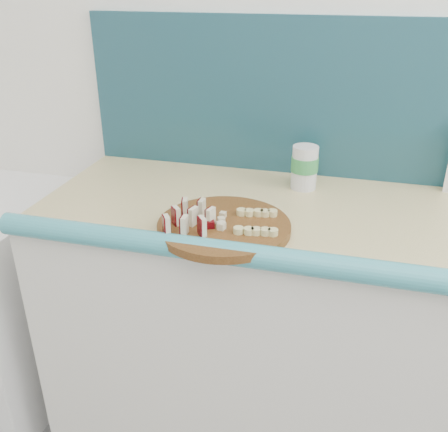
% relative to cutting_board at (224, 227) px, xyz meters
% --- Properties ---
extents(kitchen_counter, '(2.20, 0.63, 0.91)m').
position_rel_cutting_board_xyz_m(kitchen_counter, '(0.52, 0.19, -0.46)').
color(kitchen_counter, white).
rests_on(kitchen_counter, ground).
extents(backsplash, '(2.20, 0.02, 0.50)m').
position_rel_cutting_board_xyz_m(backsplash, '(0.52, 0.48, 0.24)').
color(backsplash, teal).
rests_on(backsplash, kitchen_counter).
extents(cutting_board, '(0.40, 0.40, 0.02)m').
position_rel_cutting_board_xyz_m(cutting_board, '(0.00, 0.00, 0.00)').
color(cutting_board, '#45250E').
rests_on(cutting_board, kitchen_counter).
extents(apple_wedges, '(0.11, 0.15, 0.05)m').
position_rel_cutting_board_xyz_m(apple_wedges, '(-0.08, -0.04, 0.04)').
color(apple_wedges, beige).
rests_on(apple_wedges, cutting_board).
extents(apple_chunks, '(0.06, 0.06, 0.02)m').
position_rel_cutting_board_xyz_m(apple_chunks, '(-0.02, -0.00, 0.02)').
color(apple_chunks, beige).
rests_on(apple_chunks, cutting_board).
extents(banana_slices, '(0.13, 0.14, 0.02)m').
position_rel_cutting_board_xyz_m(banana_slices, '(0.08, 0.01, 0.02)').
color(banana_slices, '#D4C781').
rests_on(banana_slices, cutting_board).
extents(canister, '(0.08, 0.08, 0.14)m').
position_rel_cutting_board_xyz_m(canister, '(0.17, 0.34, 0.06)').
color(canister, silver).
rests_on(canister, kitchen_counter).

